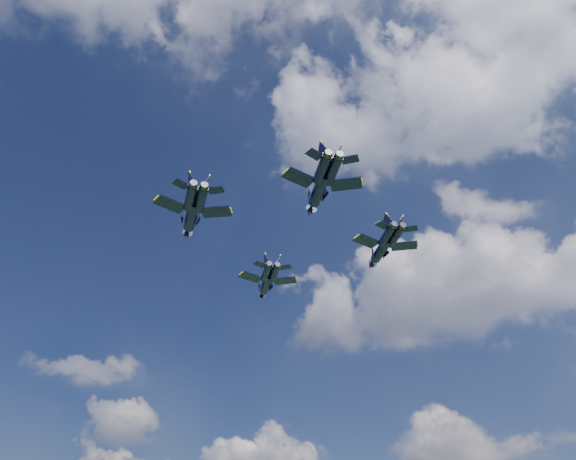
# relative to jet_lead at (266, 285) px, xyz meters

# --- Properties ---
(jet_lead) EXTENTS (12.81, 14.34, 3.71)m
(jet_lead) POSITION_rel_jet_lead_xyz_m (0.00, 0.00, 0.00)
(jet_lead) COLOR black
(jet_left) EXTENTS (14.57, 15.02, 4.03)m
(jet_left) POSITION_rel_jet_lead_xyz_m (1.03, -27.14, -0.91)
(jet_left) COLOR black
(jet_right) EXTENTS (13.50, 14.83, 3.87)m
(jet_right) POSITION_rel_jet_lead_xyz_m (25.08, -0.68, 0.26)
(jet_right) COLOR black
(jet_slot) EXTENTS (13.55, 15.08, 3.91)m
(jet_slot) POSITION_rel_jet_lead_xyz_m (23.41, -24.54, -1.96)
(jet_slot) COLOR black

